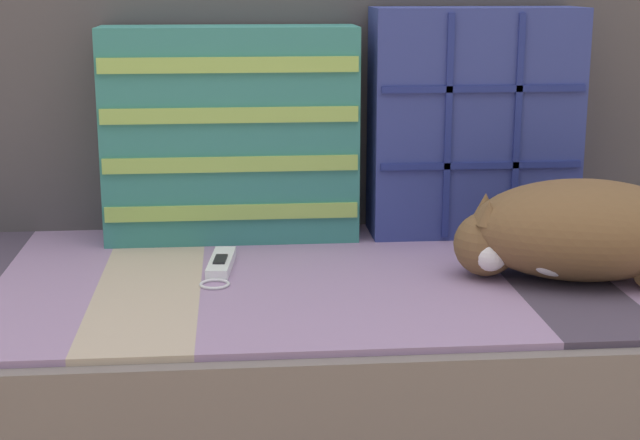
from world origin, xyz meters
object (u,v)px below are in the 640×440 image
sleeping_cat (574,232)px  throw_pillow_striped (231,134)px  game_remote_near (221,265)px  throw_pillow_quilted (474,122)px  couch (300,372)px

sleeping_cat → throw_pillow_striped: bearing=150.2°
sleeping_cat → game_remote_near: bearing=169.9°
throw_pillow_quilted → sleeping_cat: bearing=-73.7°
throw_pillow_quilted → throw_pillow_striped: throw_pillow_quilted is taller
throw_pillow_quilted → throw_pillow_striped: 0.46m
throw_pillow_striped → game_remote_near: (-0.02, -0.21, -0.19)m
throw_pillow_quilted → sleeping_cat: 0.35m
couch → throw_pillow_striped: throw_pillow_striped is taller
couch → throw_pillow_quilted: (0.34, 0.21, 0.40)m
sleeping_cat → game_remote_near: size_ratio=2.17×
throw_pillow_quilted → throw_pillow_striped: size_ratio=0.91×
game_remote_near → couch: bearing=2.5°
throw_pillow_striped → game_remote_near: 0.29m
couch → throw_pillow_striped: bearing=118.4°
throw_pillow_striped → sleeping_cat: throw_pillow_striped is taller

